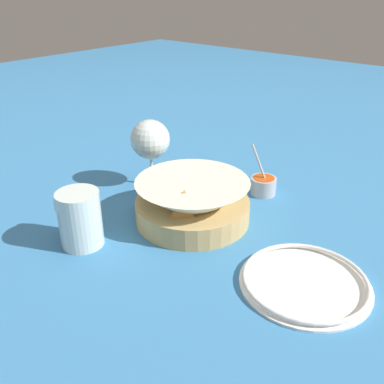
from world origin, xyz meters
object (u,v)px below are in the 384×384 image
object	(u,v)px
wine_glass	(150,141)
sauce_cup	(263,185)
side_plate	(305,281)
beer_mug	(80,220)
food_basket	(192,204)

from	to	relation	value
wine_glass	sauce_cup	bearing A→B (deg)	-150.35
sauce_cup	side_plate	distance (m)	0.34
side_plate	beer_mug	bearing A→B (deg)	22.98
sauce_cup	beer_mug	distance (m)	0.44
food_basket	beer_mug	xyz separation A→B (m)	(0.11, 0.20, 0.01)
sauce_cup	side_plate	size ratio (longest dim) A/B	0.53
food_basket	side_plate	bearing A→B (deg)	172.08
side_plate	sauce_cup	bearing A→B (deg)	-46.10
wine_glass	food_basket	bearing A→B (deg)	159.82
food_basket	sauce_cup	xyz separation A→B (m)	(-0.05, -0.20, -0.02)
wine_glass	beer_mug	xyz separation A→B (m)	(-0.08, 0.27, -0.06)
food_basket	sauce_cup	bearing A→B (deg)	-103.51
side_plate	food_basket	bearing A→B (deg)	-7.92
sauce_cup	wine_glass	bearing A→B (deg)	29.65
sauce_cup	side_plate	bearing A→B (deg)	133.90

